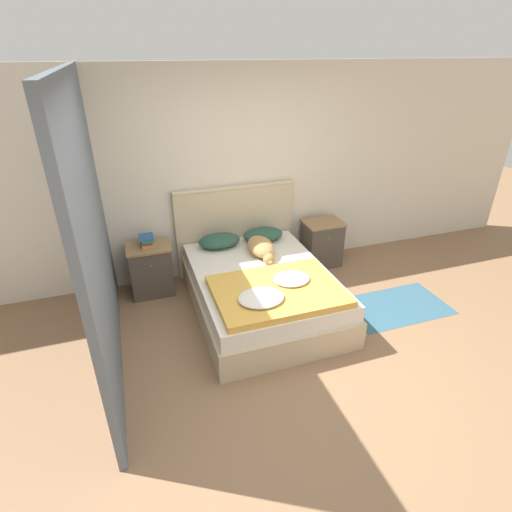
{
  "coord_description": "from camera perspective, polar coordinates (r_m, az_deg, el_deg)",
  "views": [
    {
      "loc": [
        -1.15,
        -2.51,
        2.67
      ],
      "look_at": [
        0.12,
        1.25,
        0.59
      ],
      "focal_mm": 28.0,
      "sensor_mm": 36.0,
      "label": 1
    }
  ],
  "objects": [
    {
      "name": "book_stack",
      "position": [
        4.79,
        -15.36,
        2.17
      ],
      "size": [
        0.16,
        0.23,
        0.12
      ],
      "color": "orange",
      "rests_on": "nightstand_left"
    },
    {
      "name": "ground_plane",
      "position": [
        3.84,
        4.49,
        -16.49
      ],
      "size": [
        16.0,
        16.0,
        0.0
      ],
      "primitive_type": "plane",
      "color": "#896647"
    },
    {
      "name": "quilt",
      "position": [
        3.96,
        2.98,
        -5.0
      ],
      "size": [
        1.26,
        0.93,
        0.13
      ],
      "color": "gold",
      "rests_on": "bed"
    },
    {
      "name": "nightstand_right",
      "position": [
        5.49,
        9.33,
        1.86
      ],
      "size": [
        0.5,
        0.41,
        0.63
      ],
      "color": "#4C4238",
      "rests_on": "ground_plane"
    },
    {
      "name": "nightstand_left",
      "position": [
        4.94,
        -14.77,
        -1.85
      ],
      "size": [
        0.5,
        0.41,
        0.63
      ],
      "color": "#4C4238",
      "rests_on": "ground_plane"
    },
    {
      "name": "bed",
      "position": [
        4.5,
        0.8,
        -5.04
      ],
      "size": [
        1.47,
        1.96,
        0.49
      ],
      "color": "#C6B28E",
      "rests_on": "ground_plane"
    },
    {
      "name": "wall_back",
      "position": [
        4.98,
        -4.62,
        11.3
      ],
      "size": [
        9.0,
        0.06,
        2.55
      ],
      "color": "beige",
      "rests_on": "ground_plane"
    },
    {
      "name": "wall_side_left",
      "position": [
        3.84,
        -22.05,
        4.22
      ],
      "size": [
        0.06,
        3.1,
        2.55
      ],
      "color": "slate",
      "rests_on": "ground_plane"
    },
    {
      "name": "rug",
      "position": [
        4.95,
        19.35,
        -6.77
      ],
      "size": [
        1.18,
        0.71,
        0.0
      ],
      "color": "#335B70",
      "rests_on": "ground_plane"
    },
    {
      "name": "dog",
      "position": [
        4.7,
        0.78,
        1.23
      ],
      "size": [
        0.29,
        0.69,
        0.19
      ],
      "color": "tan",
      "rests_on": "bed"
    },
    {
      "name": "headboard",
      "position": [
        5.17,
        -2.87,
        4.06
      ],
      "size": [
        1.55,
        0.06,
        1.16
      ],
      "color": "#C6B28E",
      "rests_on": "ground_plane"
    },
    {
      "name": "pillow_right",
      "position": [
        5.05,
        1.01,
        3.08
      ],
      "size": [
        0.51,
        0.34,
        0.16
      ],
      "color": "#284C3D",
      "rests_on": "bed"
    },
    {
      "name": "pillow_left",
      "position": [
        4.91,
        -5.26,
        2.19
      ],
      "size": [
        0.51,
        0.34,
        0.16
      ],
      "color": "#284C3D",
      "rests_on": "bed"
    }
  ]
}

